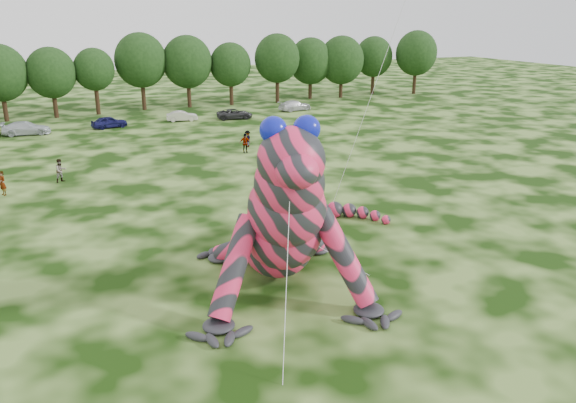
{
  "coord_description": "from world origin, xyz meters",
  "views": [
    {
      "loc": [
        -6.58,
        -21.68,
        12.94
      ],
      "look_at": [
        4.31,
        2.51,
        4.0
      ],
      "focal_mm": 35.0,
      "sensor_mm": 36.0,
      "label": 1
    }
  ],
  "objects_px": {
    "tree_17": "(416,62)",
    "tree_16": "(373,65)",
    "tree_9": "(95,81)",
    "tree_11": "(188,72)",
    "tree_8": "(52,83)",
    "spectator_3": "(245,143)",
    "car_5": "(182,116)",
    "car_6": "(235,114)",
    "car_4": "(109,122)",
    "car_7": "(295,106)",
    "spectator_1": "(61,171)",
    "tree_13": "(277,68)",
    "spectator_0": "(2,183)",
    "tree_12": "(231,74)",
    "tree_7": "(1,83)",
    "spectator_2": "(248,139)",
    "tree_10": "(142,72)",
    "tree_15": "(341,67)",
    "car_3": "(26,128)",
    "tree_14": "(310,68)",
    "inflatable_gecko": "(273,188)"
  },
  "relations": [
    {
      "from": "tree_12",
      "to": "spectator_3",
      "type": "height_order",
      "value": "tree_12"
    },
    {
      "from": "tree_9",
      "to": "car_7",
      "type": "xyz_separation_m",
      "value": [
        25.34,
        -8.11,
        -3.64
      ]
    },
    {
      "from": "tree_15",
      "to": "car_6",
      "type": "bearing_deg",
      "value": -152.8
    },
    {
      "from": "tree_17",
      "to": "tree_16",
      "type": "bearing_deg",
      "value": 157.37
    },
    {
      "from": "spectator_2",
      "to": "tree_10",
      "type": "bearing_deg",
      "value": -128.3
    },
    {
      "from": "tree_12",
      "to": "car_6",
      "type": "bearing_deg",
      "value": -106.83
    },
    {
      "from": "tree_11",
      "to": "tree_12",
      "type": "bearing_deg",
      "value": -4.18
    },
    {
      "from": "tree_17",
      "to": "spectator_2",
      "type": "distance_m",
      "value": 47.23
    },
    {
      "from": "tree_15",
      "to": "tree_17",
      "type": "distance_m",
      "value": 13.52
    },
    {
      "from": "spectator_3",
      "to": "tree_17",
      "type": "bearing_deg",
      "value": 43.19
    },
    {
      "from": "tree_14",
      "to": "tree_7",
      "type": "bearing_deg",
      "value": -177.48
    },
    {
      "from": "tree_8",
      "to": "tree_11",
      "type": "xyz_separation_m",
      "value": [
        18.0,
        1.21,
        0.56
      ]
    },
    {
      "from": "tree_16",
      "to": "spectator_2",
      "type": "bearing_deg",
      "value": -139.09
    },
    {
      "from": "tree_10",
      "to": "spectator_3",
      "type": "bearing_deg",
      "value": -82.2
    },
    {
      "from": "tree_15",
      "to": "car_5",
      "type": "distance_m",
      "value": 30.39
    },
    {
      "from": "tree_17",
      "to": "spectator_2",
      "type": "bearing_deg",
      "value": -146.79
    },
    {
      "from": "car_4",
      "to": "tree_11",
      "type": "bearing_deg",
      "value": -59.73
    },
    {
      "from": "tree_10",
      "to": "car_7",
      "type": "xyz_separation_m",
      "value": [
        19.0,
        -9.34,
        -4.55
      ]
    },
    {
      "from": "car_7",
      "to": "spectator_0",
      "type": "bearing_deg",
      "value": 113.88
    },
    {
      "from": "tree_8",
      "to": "car_5",
      "type": "relative_size",
      "value": 2.33
    },
    {
      "from": "tree_16",
      "to": "tree_17",
      "type": "bearing_deg",
      "value": -22.63
    },
    {
      "from": "tree_17",
      "to": "spectator_3",
      "type": "bearing_deg",
      "value": -145.31
    },
    {
      "from": "tree_7",
      "to": "tree_16",
      "type": "height_order",
      "value": "tree_7"
    },
    {
      "from": "inflatable_gecko",
      "to": "car_7",
      "type": "xyz_separation_m",
      "value": [
        22.47,
        45.73,
        -3.77
      ]
    },
    {
      "from": "tree_10",
      "to": "spectator_1",
      "type": "xyz_separation_m",
      "value": [
        -12.81,
        -33.24,
        -4.3
      ]
    },
    {
      "from": "tree_8",
      "to": "tree_17",
      "type": "bearing_deg",
      "value": -0.33
    },
    {
      "from": "car_5",
      "to": "car_6",
      "type": "bearing_deg",
      "value": -89.28
    },
    {
      "from": "tree_15",
      "to": "tree_17",
      "type": "xyz_separation_m",
      "value": [
        13.47,
        -1.11,
        0.33
      ]
    },
    {
      "from": "tree_14",
      "to": "tree_15",
      "type": "distance_m",
      "value": 5.1
    },
    {
      "from": "tree_9",
      "to": "tree_11",
      "type": "xyz_separation_m",
      "value": [
        12.72,
        0.85,
        0.7
      ]
    },
    {
      "from": "tree_11",
      "to": "spectator_2",
      "type": "relative_size",
      "value": 6.02
    },
    {
      "from": "tree_12",
      "to": "tree_16",
      "type": "xyz_separation_m",
      "value": [
        25.44,
        1.63,
        0.2
      ]
    },
    {
      "from": "spectator_2",
      "to": "car_3",
      "type": "bearing_deg",
      "value": -86.59
    },
    {
      "from": "tree_10",
      "to": "tree_16",
      "type": "relative_size",
      "value": 1.12
    },
    {
      "from": "tree_7",
      "to": "car_4",
      "type": "height_order",
      "value": "tree_7"
    },
    {
      "from": "tree_9",
      "to": "tree_15",
      "type": "bearing_deg",
      "value": 0.65
    },
    {
      "from": "tree_15",
      "to": "spectator_3",
      "type": "relative_size",
      "value": 5.12
    },
    {
      "from": "spectator_3",
      "to": "tree_8",
      "type": "bearing_deg",
      "value": 127.51
    },
    {
      "from": "tree_7",
      "to": "tree_17",
      "type": "bearing_deg",
      "value": -0.13
    },
    {
      "from": "tree_9",
      "to": "spectator_3",
      "type": "bearing_deg",
      "value": -70.02
    },
    {
      "from": "tree_8",
      "to": "spectator_1",
      "type": "distance_m",
      "value": 31.86
    },
    {
      "from": "spectator_0",
      "to": "spectator_3",
      "type": "xyz_separation_m",
      "value": [
        21.07,
        5.23,
        0.02
      ]
    },
    {
      "from": "car_4",
      "to": "car_7",
      "type": "distance_m",
      "value": 25.36
    },
    {
      "from": "car_5",
      "to": "tree_11",
      "type": "bearing_deg",
      "value": -8.21
    },
    {
      "from": "tree_9",
      "to": "spectator_0",
      "type": "relative_size",
      "value": 4.7
    },
    {
      "from": "tree_13",
      "to": "spectator_0",
      "type": "xyz_separation_m",
      "value": [
        -36.7,
        -33.7,
        -4.14
      ]
    },
    {
      "from": "car_6",
      "to": "spectator_1",
      "type": "relative_size",
      "value": 2.42
    },
    {
      "from": "car_7",
      "to": "car_6",
      "type": "bearing_deg",
      "value": 93.64
    },
    {
      "from": "spectator_3",
      "to": "tree_15",
      "type": "bearing_deg",
      "value": 55.68
    },
    {
      "from": "tree_7",
      "to": "tree_11",
      "type": "bearing_deg",
      "value": 3.33
    }
  ]
}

